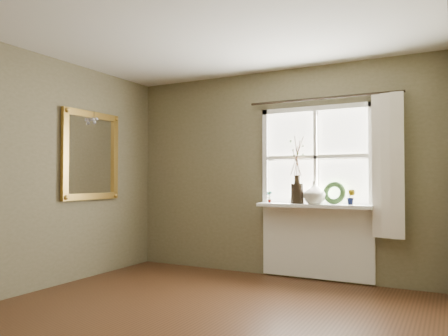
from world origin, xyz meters
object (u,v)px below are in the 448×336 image
at_px(dark_jug, 297,193).
at_px(gilt_mirror, 91,155).
at_px(cream_vase, 314,192).
at_px(wreath, 334,195).

height_order(dark_jug, gilt_mirror, gilt_mirror).
xyz_separation_m(cream_vase, wreath, (0.23, 0.04, -0.03)).
height_order(dark_jug, cream_vase, cream_vase).
xyz_separation_m(dark_jug, gilt_mirror, (-2.31, -1.05, 0.47)).
bearing_deg(gilt_mirror, dark_jug, 24.47).
bearing_deg(cream_vase, gilt_mirror, -157.36).
xyz_separation_m(wreath, gilt_mirror, (-2.75, -1.09, 0.49)).
height_order(cream_vase, wreath, cream_vase).
relative_size(cream_vase, gilt_mirror, 0.25).
height_order(dark_jug, wreath, same).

